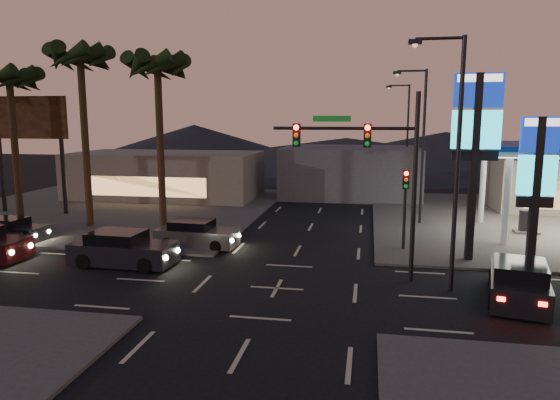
% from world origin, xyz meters
% --- Properties ---
extents(ground, '(140.00, 140.00, 0.00)m').
position_xyz_m(ground, '(0.00, 0.00, 0.00)').
color(ground, black).
rests_on(ground, ground).
extents(corner_lot_ne, '(24.00, 24.00, 0.12)m').
position_xyz_m(corner_lot_ne, '(16.00, 16.00, 0.06)').
color(corner_lot_ne, '#47443F').
rests_on(corner_lot_ne, ground).
extents(corner_lot_nw, '(24.00, 24.00, 0.12)m').
position_xyz_m(corner_lot_nw, '(-16.00, 16.00, 0.06)').
color(corner_lot_nw, '#47443F').
rests_on(corner_lot_nw, ground).
extents(pylon_sign_tall, '(2.20, 0.35, 9.00)m').
position_xyz_m(pylon_sign_tall, '(8.50, 5.50, 6.39)').
color(pylon_sign_tall, black).
rests_on(pylon_sign_tall, ground).
extents(pylon_sign_short, '(1.60, 0.35, 7.00)m').
position_xyz_m(pylon_sign_short, '(11.00, 4.50, 4.66)').
color(pylon_sign_short, black).
rests_on(pylon_sign_short, ground).
extents(traffic_signal_mast, '(6.10, 0.39, 8.00)m').
position_xyz_m(traffic_signal_mast, '(3.76, 1.99, 5.23)').
color(traffic_signal_mast, black).
rests_on(traffic_signal_mast, ground).
extents(pedestal_signal, '(0.32, 0.39, 4.30)m').
position_xyz_m(pedestal_signal, '(5.50, 6.98, 2.92)').
color(pedestal_signal, black).
rests_on(pedestal_signal, ground).
extents(streetlight_near, '(2.14, 0.25, 10.00)m').
position_xyz_m(streetlight_near, '(6.79, 1.00, 5.72)').
color(streetlight_near, black).
rests_on(streetlight_near, ground).
extents(streetlight_mid, '(2.14, 0.25, 10.00)m').
position_xyz_m(streetlight_mid, '(6.79, 14.00, 5.72)').
color(streetlight_mid, black).
rests_on(streetlight_mid, ground).
extents(streetlight_far, '(2.14, 0.25, 10.00)m').
position_xyz_m(streetlight_far, '(6.79, 28.00, 5.72)').
color(streetlight_far, black).
rests_on(streetlight_far, ground).
extents(palm_a, '(4.41, 4.41, 10.86)m').
position_xyz_m(palm_a, '(-9.00, 9.50, 9.43)').
color(palm_a, black).
rests_on(palm_a, ground).
extents(palm_b, '(4.41, 4.41, 11.46)m').
position_xyz_m(palm_b, '(-14.00, 9.50, 9.97)').
color(palm_b, black).
rests_on(palm_b, ground).
extents(palm_c, '(4.41, 4.41, 10.26)m').
position_xyz_m(palm_c, '(-19.00, 9.50, 8.88)').
color(palm_c, black).
rests_on(palm_c, ground).
extents(billboard, '(6.00, 0.30, 8.50)m').
position_xyz_m(billboard, '(-20.50, 13.00, 6.33)').
color(billboard, black).
rests_on(billboard, ground).
extents(building_far_west, '(16.00, 8.00, 4.00)m').
position_xyz_m(building_far_west, '(-14.00, 22.00, 2.00)').
color(building_far_west, '#726B5B').
rests_on(building_far_west, ground).
extents(building_far_mid, '(12.00, 9.00, 4.40)m').
position_xyz_m(building_far_mid, '(2.00, 26.00, 2.20)').
color(building_far_mid, '#4C4C51').
rests_on(building_far_mid, ground).
extents(hill_left, '(40.00, 40.00, 6.00)m').
position_xyz_m(hill_left, '(-25.00, 60.00, 3.00)').
color(hill_left, black).
rests_on(hill_left, ground).
extents(hill_right, '(50.00, 50.00, 5.00)m').
position_xyz_m(hill_right, '(15.00, 60.00, 2.50)').
color(hill_right, black).
rests_on(hill_right, ground).
extents(hill_center, '(60.00, 60.00, 4.00)m').
position_xyz_m(hill_center, '(0.00, 60.00, 2.00)').
color(hill_center, black).
rests_on(hill_center, ground).
extents(car_lane_a_front, '(5.07, 2.27, 1.63)m').
position_xyz_m(car_lane_a_front, '(-7.84, 2.00, 0.76)').
color(car_lane_a_front, black).
rests_on(car_lane_a_front, ground).
extents(car_lane_b_front, '(4.58, 2.11, 1.46)m').
position_xyz_m(car_lane_b_front, '(-5.57, 5.92, 0.68)').
color(car_lane_b_front, '#4F4E51').
rests_on(car_lane_b_front, ground).
extents(car_lane_b_mid, '(4.22, 1.96, 1.35)m').
position_xyz_m(car_lane_b_mid, '(-16.37, 5.22, 0.62)').
color(car_lane_b_mid, black).
rests_on(car_lane_b_mid, ground).
extents(suv_station, '(2.96, 5.02, 1.58)m').
position_xyz_m(suv_station, '(9.35, 0.26, 0.73)').
color(suv_station, black).
rests_on(suv_station, ground).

